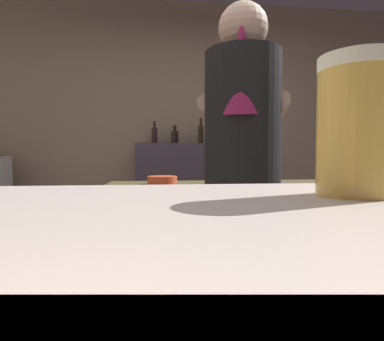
{
  "coord_description": "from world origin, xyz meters",
  "views": [
    {
      "loc": [
        -0.41,
        -1.27,
        1.08
      ],
      "look_at": [
        -0.35,
        -0.75,
        1.06
      ],
      "focal_mm": 30.33,
      "sensor_mm": 36.0,
      "label": 1
    }
  ],
  "objects_px": {
    "chefs_knife": "(270,184)",
    "bottle_soy": "(175,137)",
    "pint_glass_near": "(356,127)",
    "bottle_olive_oil": "(154,135)",
    "mixing_bowl": "(162,180)",
    "bartender": "(242,170)",
    "bottle_hot_sauce": "(201,134)",
    "knife_block": "(378,165)"
  },
  "relations": [
    {
      "from": "knife_block",
      "to": "mixing_bowl",
      "type": "xyz_separation_m",
      "value": [
        -1.4,
        -0.05,
        -0.08
      ]
    },
    {
      "from": "mixing_bowl",
      "to": "bottle_soy",
      "type": "relative_size",
      "value": 0.9
    },
    {
      "from": "bartender",
      "to": "chefs_knife",
      "type": "relative_size",
      "value": 7.34
    },
    {
      "from": "knife_block",
      "to": "bottle_olive_oil",
      "type": "relative_size",
      "value": 1.25
    },
    {
      "from": "bottle_hot_sauce",
      "to": "knife_block",
      "type": "bearing_deg",
      "value": -52.62
    },
    {
      "from": "bartender",
      "to": "mixing_bowl",
      "type": "bearing_deg",
      "value": 54.82
    },
    {
      "from": "pint_glass_near",
      "to": "bottle_olive_oil",
      "type": "relative_size",
      "value": 0.65
    },
    {
      "from": "bartender",
      "to": "mixing_bowl",
      "type": "xyz_separation_m",
      "value": [
        -0.35,
        0.48,
        -0.08
      ]
    },
    {
      "from": "knife_block",
      "to": "bottle_olive_oil",
      "type": "bearing_deg",
      "value": 137.19
    },
    {
      "from": "chefs_knife",
      "to": "bottle_hot_sauce",
      "type": "distance_m",
      "value": 1.48
    },
    {
      "from": "chefs_knife",
      "to": "pint_glass_near",
      "type": "xyz_separation_m",
      "value": [
        -0.45,
        -1.5,
        0.19
      ]
    },
    {
      "from": "mixing_bowl",
      "to": "pint_glass_near",
      "type": "distance_m",
      "value": 1.6
    },
    {
      "from": "chefs_knife",
      "to": "pint_glass_near",
      "type": "distance_m",
      "value": 1.58
    },
    {
      "from": "bottle_olive_oil",
      "to": "bottle_hot_sauce",
      "type": "xyz_separation_m",
      "value": [
        0.46,
        -0.05,
        0.01
      ]
    },
    {
      "from": "chefs_knife",
      "to": "bottle_hot_sauce",
      "type": "xyz_separation_m",
      "value": [
        -0.22,
        1.41,
        0.39
      ]
    },
    {
      "from": "bartender",
      "to": "bottle_olive_oil",
      "type": "distance_m",
      "value": 1.93
    },
    {
      "from": "bartender",
      "to": "chefs_knife",
      "type": "bearing_deg",
      "value": -16.15
    },
    {
      "from": "knife_block",
      "to": "bottle_olive_oil",
      "type": "xyz_separation_m",
      "value": [
        -1.45,
        1.34,
        0.27
      ]
    },
    {
      "from": "bartender",
      "to": "bottle_hot_sauce",
      "type": "relative_size",
      "value": 6.65
    },
    {
      "from": "bottle_hot_sauce",
      "to": "chefs_knife",
      "type": "bearing_deg",
      "value": -81.29
    },
    {
      "from": "mixing_bowl",
      "to": "bottle_olive_oil",
      "type": "relative_size",
      "value": 0.75
    },
    {
      "from": "knife_block",
      "to": "bottle_hot_sauce",
      "type": "distance_m",
      "value": 1.64
    },
    {
      "from": "mixing_bowl",
      "to": "pint_glass_near",
      "type": "relative_size",
      "value": 1.16
    },
    {
      "from": "chefs_knife",
      "to": "bottle_soy",
      "type": "relative_size",
      "value": 1.25
    },
    {
      "from": "mixing_bowl",
      "to": "pint_glass_near",
      "type": "height_order",
      "value": "pint_glass_near"
    },
    {
      "from": "chefs_knife",
      "to": "bottle_hot_sauce",
      "type": "height_order",
      "value": "bottle_hot_sauce"
    },
    {
      "from": "knife_block",
      "to": "bottle_hot_sauce",
      "type": "bearing_deg",
      "value": 127.38
    },
    {
      "from": "bottle_soy",
      "to": "bottle_olive_oil",
      "type": "relative_size",
      "value": 0.83
    },
    {
      "from": "chefs_knife",
      "to": "mixing_bowl",
      "type": "bearing_deg",
      "value": 153.17
    },
    {
      "from": "mixing_bowl",
      "to": "chefs_knife",
      "type": "relative_size",
      "value": 0.72
    },
    {
      "from": "chefs_knife",
      "to": "bartender",
      "type": "bearing_deg",
      "value": -144.97
    },
    {
      "from": "mixing_bowl",
      "to": "pint_glass_near",
      "type": "bearing_deg",
      "value": -83.63
    },
    {
      "from": "knife_block",
      "to": "pint_glass_near",
      "type": "bearing_deg",
      "value": -126.88
    },
    {
      "from": "chefs_knife",
      "to": "bottle_hot_sauce",
      "type": "bearing_deg",
      "value": 78.59
    },
    {
      "from": "bartender",
      "to": "bottle_hot_sauce",
      "type": "height_order",
      "value": "bartender"
    },
    {
      "from": "chefs_knife",
      "to": "pint_glass_near",
      "type": "bearing_deg",
      "value": -126.96
    },
    {
      "from": "bottle_soy",
      "to": "bottle_hot_sauce",
      "type": "bearing_deg",
      "value": -3.12
    },
    {
      "from": "mixing_bowl",
      "to": "bottle_hot_sauce",
      "type": "relative_size",
      "value": 0.65
    },
    {
      "from": "bartender",
      "to": "knife_block",
      "type": "height_order",
      "value": "bartender"
    },
    {
      "from": "bottle_soy",
      "to": "bottle_olive_oil",
      "type": "bearing_deg",
      "value": 169.05
    },
    {
      "from": "bottle_soy",
      "to": "bottle_hot_sauce",
      "type": "relative_size",
      "value": 0.72
    },
    {
      "from": "chefs_knife",
      "to": "knife_block",
      "type": "bearing_deg",
      "value": -10.85
    }
  ]
}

